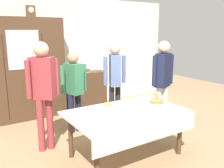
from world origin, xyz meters
TOP-DOWN VIEW (x-y plane):
  - ground_plane at (0.00, 0.00)m, footprint 12.00×12.00m
  - back_wall at (0.00, 2.65)m, footprint 6.40×0.10m
  - dining_table at (0.00, -0.24)m, footprint 1.76×1.10m
  - wall_cabinet at (-0.90, 2.35)m, footprint 1.76×0.46m
  - mantel_clock at (-0.65, 2.35)m, footprint 0.18×0.11m
  - bookshelf_low at (0.63, 2.41)m, footprint 1.01×0.35m
  - book_stack at (0.63, 2.41)m, footprint 0.15×0.22m
  - tea_cup_front_edge at (-0.20, -0.22)m, footprint 0.13×0.13m
  - tea_cup_near_left at (-0.46, -0.25)m, footprint 0.13×0.13m
  - tea_cup_far_left at (-0.20, -0.44)m, footprint 0.13×0.13m
  - bread_basket at (0.69, -0.12)m, footprint 0.24×0.24m
  - pastry_plate at (-0.09, 0.17)m, footprint 0.28×0.28m
  - spoon_back_edge at (-0.68, -0.09)m, footprint 0.12×0.02m
  - spoon_center at (0.31, 0.19)m, footprint 0.12×0.02m
  - person_beside_shelf at (0.58, 0.99)m, footprint 0.52×0.41m
  - person_behind_table_right at (-0.28, 1.09)m, footprint 0.52×0.39m
  - person_by_cabinet at (-0.98, 0.67)m, footprint 0.52×0.39m
  - person_near_right_end at (1.24, 0.33)m, footprint 0.52×0.32m

SIDE VIEW (x-z plane):
  - ground_plane at x=0.00m, z-range 0.00..0.00m
  - bookshelf_low at x=0.63m, z-range 0.00..0.89m
  - dining_table at x=0.00m, z-range 0.27..1.00m
  - spoon_back_edge at x=-0.68m, z-range 0.72..0.73m
  - spoon_center at x=0.31m, z-range 0.72..0.73m
  - pastry_plate at x=-0.09m, z-range 0.71..0.76m
  - tea_cup_front_edge at x=-0.20m, z-range 0.72..0.78m
  - tea_cup_near_left at x=-0.46m, z-range 0.72..0.78m
  - tea_cup_far_left at x=-0.20m, z-range 0.72..0.78m
  - bread_basket at x=0.69m, z-range 0.68..0.84m
  - person_behind_table_right at x=-0.28m, z-range 0.16..1.69m
  - book_stack at x=0.63m, z-range 0.89..0.98m
  - person_beside_shelf at x=0.58m, z-range 0.19..1.87m
  - person_near_right_end at x=1.24m, z-range 0.20..1.92m
  - person_by_cabinet at x=-0.98m, z-range 0.20..1.96m
  - wall_cabinet at x=-0.90m, z-range 0.00..2.19m
  - back_wall at x=0.00m, z-range 0.00..2.70m
  - mantel_clock at x=-0.65m, z-range 2.19..2.43m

